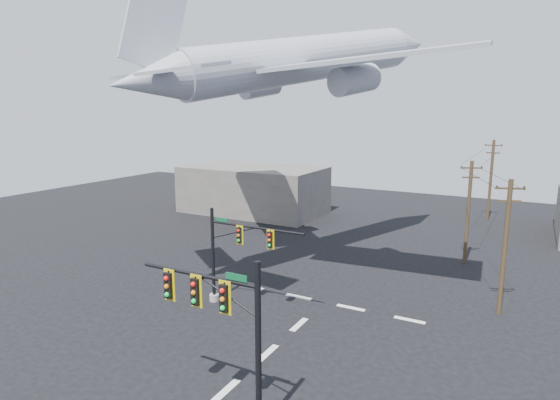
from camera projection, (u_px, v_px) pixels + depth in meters
The scene contains 10 objects.
ground at pixel (226, 390), 22.64m from camera, with size 120.00×120.00×0.00m, color black.
lane_markings at pixel (279, 343), 27.24m from camera, with size 14.00×21.20×0.01m.
signal_mast_near at pixel (227, 332), 19.55m from camera, with size 6.31×0.83×7.53m.
signal_mast_far at pixel (231, 255), 31.78m from camera, with size 7.39×0.74×6.75m.
utility_pole_a at pixel (505, 245), 30.22m from camera, with size 1.75×0.74×9.07m.
utility_pole_b at pixel (468, 210), 40.62m from camera, with size 1.73×0.84×9.08m.
utility_pole_c at pixel (491, 179), 56.75m from camera, with size 2.01×0.33×9.81m.
power_lines at pixel (485, 162), 43.16m from camera, with size 5.10×29.10×0.36m.
airliner at pixel (304, 61), 37.19m from camera, with size 28.77×31.31×8.59m.
building_left at pixel (253, 190), 61.63m from camera, with size 18.00×10.00×6.00m, color slate.
Camera 1 is at (12.04, -16.76, 13.37)m, focal length 30.00 mm.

